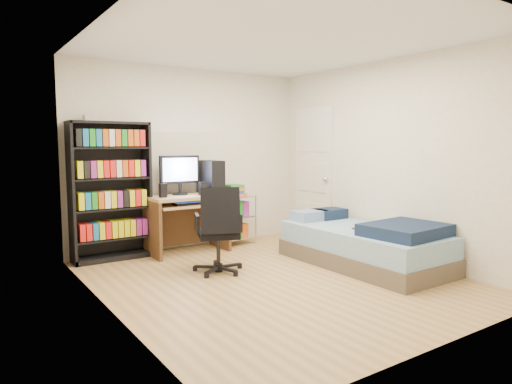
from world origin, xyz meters
TOP-DOWN VIEW (x-y plane):
  - room at (0.00, 0.00)m, footprint 3.58×4.08m
  - media_shelf at (-1.19, 1.84)m, footprint 0.97×0.32m
  - computer_desk at (-0.14, 1.69)m, footprint 1.03×0.60m
  - office_chair at (-0.38, 0.55)m, footprint 0.76×0.76m
  - wire_cart at (0.54, 1.73)m, footprint 0.59×0.46m
  - bed at (1.23, -0.16)m, footprint 1.01×2.03m
  - door at (1.72, 1.35)m, footprint 0.12×0.80m

SIDE VIEW (x-z plane):
  - bed at x=1.23m, z-range -0.03..0.54m
  - office_chair at x=-0.38m, z-range -0.18..0.81m
  - wire_cart at x=0.54m, z-range 0.13..1.01m
  - computer_desk at x=-0.14m, z-range 0.05..1.35m
  - media_shelf at x=-1.19m, z-range -0.01..1.79m
  - door at x=1.72m, z-range 0.00..2.00m
  - room at x=0.00m, z-range -0.04..2.54m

